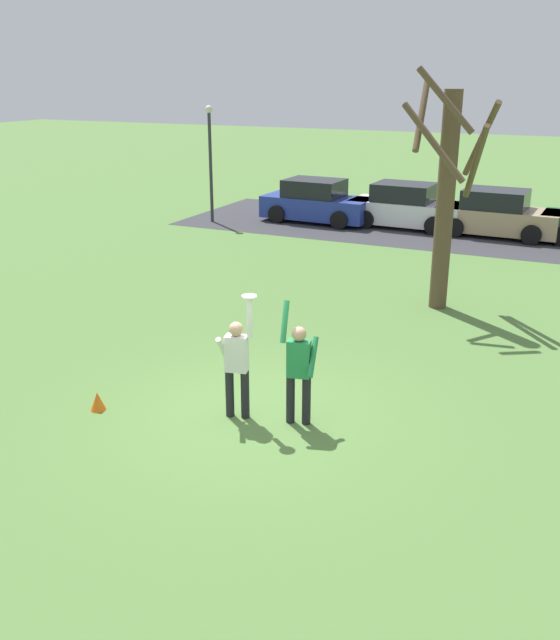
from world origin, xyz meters
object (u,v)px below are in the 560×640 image
at_px(bare_tree_tall, 447,190).
at_px(field_cone_orange, 98,401).
at_px(lamppost_by_lot, 210,152).
at_px(parked_car_white, 406,207).
at_px(person_catcher, 237,361).
at_px(parked_car_tan, 497,215).
at_px(frisbee_disc, 249,296).
at_px(parked_car_blue, 317,202).
at_px(person_defender, 299,367).

relative_size(bare_tree_tall, field_cone_orange, 17.21).
bearing_deg(lamppost_by_lot, parked_car_white, 17.12).
distance_m(person_catcher, lamppost_by_lot, 16.36).
xyz_separation_m(person_catcher, field_cone_orange, (-2.24, -0.78, -0.82)).
bearing_deg(parked_car_tan, frisbee_disc, -93.14).
bearing_deg(lamppost_by_lot, bare_tree_tall, -33.43).
xyz_separation_m(frisbee_disc, parked_car_blue, (-5.16, 15.51, -1.37)).
bearing_deg(bare_tree_tall, parked_car_white, 110.15).
bearing_deg(bare_tree_tall, field_cone_orange, -116.26).
distance_m(frisbee_disc, field_cone_orange, 3.24).
relative_size(person_catcher, parked_car_blue, 0.50).
bearing_deg(field_cone_orange, parked_car_tan, 76.87).
distance_m(person_defender, parked_car_tan, 15.71).
xyz_separation_m(parked_car_white, lamppost_by_lot, (-6.95, -2.14, 1.86)).
bearing_deg(field_cone_orange, bare_tree_tall, 63.74).
relative_size(person_defender, bare_tree_tall, 0.37).
bearing_deg(bare_tree_tall, parked_car_tan, 90.05).
xyz_separation_m(person_catcher, parked_car_blue, (-4.94, 15.55, -0.25)).
bearing_deg(field_cone_orange, parked_car_white, 87.80).
relative_size(person_catcher, lamppost_by_lot, 0.49).
height_order(bare_tree_tall, field_cone_orange, bare_tree_tall).
height_order(parked_car_blue, parked_car_tan, same).
height_order(person_catcher, frisbee_disc, frisbee_disc).
distance_m(person_catcher, bare_tree_tall, 7.55).
distance_m(parked_car_tan, bare_tree_tall, 9.03).
height_order(bare_tree_tall, lamppost_by_lot, bare_tree_tall).
xyz_separation_m(frisbee_disc, bare_tree_tall, (1.44, 7.08, 0.74)).
relative_size(person_defender, parked_car_blue, 0.49).
height_order(parked_car_blue, lamppost_by_lot, lamppost_by_lot).
distance_m(person_catcher, field_cone_orange, 2.51).
xyz_separation_m(person_catcher, parked_car_tan, (1.65, 15.91, -0.25)).
relative_size(frisbee_disc, parked_car_white, 0.06).
height_order(parked_car_white, field_cone_orange, parked_car_white).
distance_m(parked_car_white, bare_tree_tall, 9.68).
bearing_deg(parked_car_tan, lamppost_by_lot, -166.63).
height_order(frisbee_disc, field_cone_orange, frisbee_disc).
relative_size(frisbee_disc, bare_tree_tall, 0.04).
height_order(lamppost_by_lot, field_cone_orange, lamppost_by_lot).
bearing_deg(parked_car_tan, person_catcher, -93.91).
distance_m(parked_car_white, lamppost_by_lot, 7.50).
height_order(parked_car_blue, parked_car_white, same).
distance_m(person_catcher, person_defender, 1.01).
distance_m(person_defender, bare_tree_tall, 7.18).
xyz_separation_m(parked_car_blue, field_cone_orange, (2.70, -16.33, -0.57)).
relative_size(person_defender, frisbee_disc, 8.50).
relative_size(parked_car_white, field_cone_orange, 13.00).
bearing_deg(person_defender, parked_car_blue, -81.32).
relative_size(person_catcher, field_cone_orange, 6.50).
bearing_deg(field_cone_orange, parked_car_blue, 99.39).
relative_size(parked_car_white, lamppost_by_lot, 0.98).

